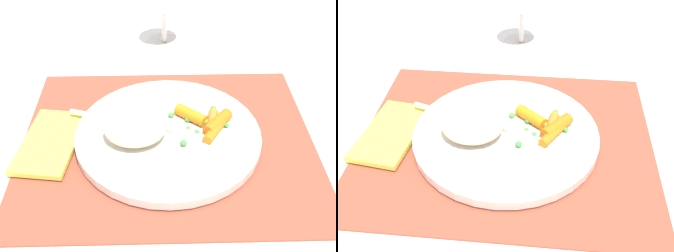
{
  "view_description": "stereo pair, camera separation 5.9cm",
  "coord_description": "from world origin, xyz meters",
  "views": [
    {
      "loc": [
        -0.01,
        -0.47,
        0.41
      ],
      "look_at": [
        0.0,
        0.0,
        0.03
      ],
      "focal_mm": 45.11,
      "sensor_mm": 36.0,
      "label": 1
    },
    {
      "loc": [
        0.05,
        -0.47,
        0.41
      ],
      "look_at": [
        0.0,
        0.0,
        0.03
      ],
      "focal_mm": 45.11,
      "sensor_mm": 36.0,
      "label": 2
    }
  ],
  "objects": [
    {
      "name": "rice_mound",
      "position": [
        -0.05,
        -0.01,
        0.04
      ],
      "size": [
        0.09,
        0.08,
        0.04
      ],
      "primitive_type": "ellipsoid",
      "color": "beige",
      "rests_on": "plate"
    },
    {
      "name": "napkin",
      "position": [
        -0.17,
        -0.01,
        0.01
      ],
      "size": [
        0.09,
        0.15,
        0.01
      ],
      "primitive_type": "cube",
      "rotation": [
        0.0,
        0.0,
        -0.14
      ],
      "color": "#EAE54C",
      "rests_on": "placemat"
    },
    {
      "name": "carrot_portion",
      "position": [
        0.06,
        0.01,
        0.03
      ],
      "size": [
        0.09,
        0.08,
        0.02
      ],
      "color": "orange",
      "rests_on": "plate"
    },
    {
      "name": "fork",
      "position": [
        -0.03,
        0.01,
        0.02
      ],
      "size": [
        0.2,
        0.07,
        0.01
      ],
      "color": "silver",
      "rests_on": "plate"
    },
    {
      "name": "pea_scatter",
      "position": [
        0.05,
        0.01,
        0.02
      ],
      "size": [
        0.09,
        0.09,
        0.01
      ],
      "color": "#50A63B",
      "rests_on": "plate"
    },
    {
      "name": "plate",
      "position": [
        0.0,
        0.0,
        0.01
      ],
      "size": [
        0.27,
        0.27,
        0.01
      ],
      "primitive_type": "cylinder",
      "color": "silver",
      "rests_on": "placemat"
    },
    {
      "name": "ground_plane",
      "position": [
        0.0,
        0.0,
        0.0
      ],
      "size": [
        2.4,
        2.4,
        0.0
      ],
      "primitive_type": "plane",
      "color": "white"
    },
    {
      "name": "placemat",
      "position": [
        0.0,
        0.0,
        0.0
      ],
      "size": [
        0.43,
        0.36,
        0.01
      ],
      "primitive_type": "cube",
      "color": "#9E4733",
      "rests_on": "ground_plane"
    }
  ]
}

